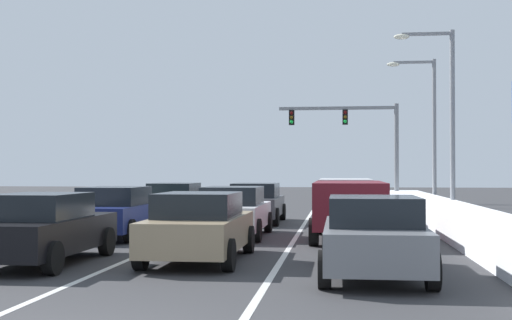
{
  "coord_description": "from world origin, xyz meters",
  "views": [
    {
      "loc": [
        2.96,
        -7.51,
        2.0
      ],
      "look_at": [
        -0.62,
        22.63,
        2.45
      ],
      "focal_mm": 48.66,
      "sensor_mm": 36.0,
      "label": 1
    }
  ],
  "objects_px": {
    "sedan_black_left_lane_nearest": "(42,228)",
    "street_lamp_right_far": "(427,118)",
    "sedan_gray_right_lane_nearest": "(374,236)",
    "sedan_navy_left_lane_second": "(116,212)",
    "street_lamp_right_mid": "(444,104)",
    "sedan_white_center_lane_second": "(233,211)",
    "traffic_light_gantry": "(359,131)",
    "sedan_charcoal_center_lane_third": "(256,203)",
    "suv_maroon_right_lane_second": "(349,205)",
    "suv_silver_right_lane_third": "(345,196)",
    "sedan_tan_center_lane_nearest": "(199,226)",
    "sedan_green_left_lane_third": "(175,202)"
  },
  "relations": [
    {
      "from": "sedan_black_left_lane_nearest",
      "to": "street_lamp_right_far",
      "type": "bearing_deg",
      "value": 65.6
    },
    {
      "from": "sedan_black_left_lane_nearest",
      "to": "street_lamp_right_far",
      "type": "xyz_separation_m",
      "value": [
        11.15,
        24.58,
        4.09
      ]
    },
    {
      "from": "sedan_gray_right_lane_nearest",
      "to": "sedan_navy_left_lane_second",
      "type": "height_order",
      "value": "same"
    },
    {
      "from": "street_lamp_right_mid",
      "to": "street_lamp_right_far",
      "type": "xyz_separation_m",
      "value": [
        0.2,
        7.35,
        -0.07
      ]
    },
    {
      "from": "street_lamp_right_far",
      "to": "sedan_white_center_lane_second",
      "type": "bearing_deg",
      "value": -113.81
    },
    {
      "from": "sedan_gray_right_lane_nearest",
      "to": "sedan_white_center_lane_second",
      "type": "bearing_deg",
      "value": 117.26
    },
    {
      "from": "sedan_black_left_lane_nearest",
      "to": "traffic_light_gantry",
      "type": "height_order",
      "value": "traffic_light_gantry"
    },
    {
      "from": "sedan_navy_left_lane_second",
      "to": "traffic_light_gantry",
      "type": "bearing_deg",
      "value": 72.0
    },
    {
      "from": "sedan_gray_right_lane_nearest",
      "to": "sedan_charcoal_center_lane_third",
      "type": "xyz_separation_m",
      "value": [
        -3.77,
        12.93,
        0.0
      ]
    },
    {
      "from": "sedan_black_left_lane_nearest",
      "to": "sedan_navy_left_lane_second",
      "type": "height_order",
      "value": "same"
    },
    {
      "from": "suv_maroon_right_lane_second",
      "to": "sedan_white_center_lane_second",
      "type": "height_order",
      "value": "suv_maroon_right_lane_second"
    },
    {
      "from": "sedan_navy_left_lane_second",
      "to": "street_lamp_right_mid",
      "type": "distance_m",
      "value": 16.54
    },
    {
      "from": "suv_silver_right_lane_third",
      "to": "sedan_navy_left_lane_second",
      "type": "distance_m",
      "value": 9.65
    },
    {
      "from": "sedan_black_left_lane_nearest",
      "to": "street_lamp_right_mid",
      "type": "distance_m",
      "value": 20.84
    },
    {
      "from": "sedan_gray_right_lane_nearest",
      "to": "sedan_tan_center_lane_nearest",
      "type": "distance_m",
      "value": 4.1
    },
    {
      "from": "street_lamp_right_mid",
      "to": "street_lamp_right_far",
      "type": "bearing_deg",
      "value": 88.46
    },
    {
      "from": "sedan_gray_right_lane_nearest",
      "to": "suv_maroon_right_lane_second",
      "type": "relative_size",
      "value": 0.92
    },
    {
      "from": "sedan_navy_left_lane_second",
      "to": "sedan_tan_center_lane_nearest",
      "type": "bearing_deg",
      "value": -54.64
    },
    {
      "from": "sedan_charcoal_center_lane_third",
      "to": "sedan_green_left_lane_third",
      "type": "bearing_deg",
      "value": -179.14
    },
    {
      "from": "suv_maroon_right_lane_second",
      "to": "sedan_charcoal_center_lane_third",
      "type": "xyz_separation_m",
      "value": [
        -3.42,
        6.11,
        -0.25
      ]
    },
    {
      "from": "suv_silver_right_lane_third",
      "to": "sedan_white_center_lane_second",
      "type": "distance_m",
      "value": 7.05
    },
    {
      "from": "suv_maroon_right_lane_second",
      "to": "suv_silver_right_lane_third",
      "type": "distance_m",
      "value": 6.71
    },
    {
      "from": "sedan_charcoal_center_lane_third",
      "to": "street_lamp_right_far",
      "type": "bearing_deg",
      "value": 57.58
    },
    {
      "from": "sedan_black_left_lane_nearest",
      "to": "sedan_navy_left_lane_second",
      "type": "distance_m",
      "value": 5.84
    },
    {
      "from": "suv_maroon_right_lane_second",
      "to": "sedan_black_left_lane_nearest",
      "type": "xyz_separation_m",
      "value": [
        -6.6,
        -5.92,
        -0.25
      ]
    },
    {
      "from": "suv_silver_right_lane_third",
      "to": "street_lamp_right_mid",
      "type": "relative_size",
      "value": 0.6
    },
    {
      "from": "sedan_charcoal_center_lane_third",
      "to": "traffic_light_gantry",
      "type": "xyz_separation_m",
      "value": [
        4.42,
        18.05,
        3.73
      ]
    },
    {
      "from": "suv_silver_right_lane_third",
      "to": "sedan_tan_center_lane_nearest",
      "type": "distance_m",
      "value": 12.23
    },
    {
      "from": "sedan_green_left_lane_third",
      "to": "street_lamp_right_mid",
      "type": "height_order",
      "value": "street_lamp_right_mid"
    },
    {
      "from": "sedan_gray_right_lane_nearest",
      "to": "sedan_tan_center_lane_nearest",
      "type": "height_order",
      "value": "same"
    },
    {
      "from": "suv_silver_right_lane_third",
      "to": "traffic_light_gantry",
      "type": "relative_size",
      "value": 0.65
    },
    {
      "from": "sedan_tan_center_lane_nearest",
      "to": "street_lamp_right_mid",
      "type": "height_order",
      "value": "street_lamp_right_mid"
    },
    {
      "from": "suv_silver_right_lane_third",
      "to": "sedan_charcoal_center_lane_third",
      "type": "distance_m",
      "value": 3.45
    },
    {
      "from": "suv_maroon_right_lane_second",
      "to": "sedan_black_left_lane_nearest",
      "type": "distance_m",
      "value": 8.87
    },
    {
      "from": "sedan_green_left_lane_third",
      "to": "sedan_gray_right_lane_nearest",
      "type": "bearing_deg",
      "value": -61.79
    },
    {
      "from": "sedan_gray_right_lane_nearest",
      "to": "suv_silver_right_lane_third",
      "type": "distance_m",
      "value": 13.54
    },
    {
      "from": "sedan_white_center_lane_second",
      "to": "sedan_green_left_lane_third",
      "type": "distance_m",
      "value": 6.33
    },
    {
      "from": "sedan_navy_left_lane_second",
      "to": "suv_maroon_right_lane_second",
      "type": "bearing_deg",
      "value": 0.74
    },
    {
      "from": "suv_maroon_right_lane_second",
      "to": "suv_silver_right_lane_third",
      "type": "xyz_separation_m",
      "value": [
        -0.04,
        6.71,
        0.0
      ]
    },
    {
      "from": "sedan_navy_left_lane_second",
      "to": "sedan_black_left_lane_nearest",
      "type": "bearing_deg",
      "value": -87.27
    },
    {
      "from": "traffic_light_gantry",
      "to": "sedan_black_left_lane_nearest",
      "type": "bearing_deg",
      "value": -104.18
    },
    {
      "from": "suv_silver_right_lane_third",
      "to": "street_lamp_right_mid",
      "type": "bearing_deg",
      "value": 46.33
    },
    {
      "from": "sedan_navy_left_lane_second",
      "to": "street_lamp_right_far",
      "type": "height_order",
      "value": "street_lamp_right_far"
    },
    {
      "from": "sedan_black_left_lane_nearest",
      "to": "sedan_navy_left_lane_second",
      "type": "xyz_separation_m",
      "value": [
        -0.28,
        5.83,
        0.0
      ]
    },
    {
      "from": "sedan_charcoal_center_lane_third",
      "to": "sedan_navy_left_lane_second",
      "type": "distance_m",
      "value": 7.1
    },
    {
      "from": "sedan_black_left_lane_nearest",
      "to": "sedan_white_center_lane_second",
      "type": "bearing_deg",
      "value": 63.99
    },
    {
      "from": "sedan_white_center_lane_second",
      "to": "street_lamp_right_mid",
      "type": "bearing_deg",
      "value": 54.09
    },
    {
      "from": "sedan_tan_center_lane_nearest",
      "to": "sedan_white_center_lane_second",
      "type": "bearing_deg",
      "value": 90.97
    },
    {
      "from": "suv_silver_right_lane_third",
      "to": "sedan_tan_center_lane_nearest",
      "type": "height_order",
      "value": "suv_silver_right_lane_third"
    },
    {
      "from": "sedan_green_left_lane_third",
      "to": "street_lamp_right_far",
      "type": "relative_size",
      "value": 0.56
    }
  ]
}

